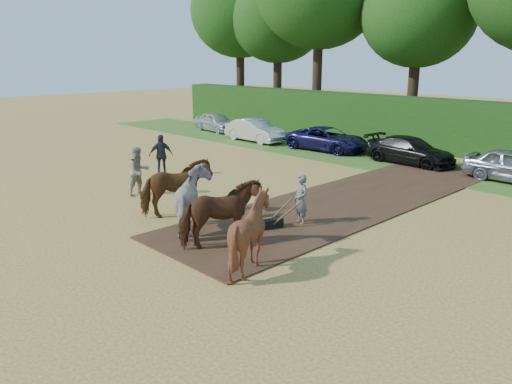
{
  "coord_description": "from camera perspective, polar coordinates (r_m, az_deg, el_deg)",
  "views": [
    {
      "loc": [
        12.07,
        -8.61,
        5.31
      ],
      "look_at": [
        1.78,
        1.36,
        1.4
      ],
      "focal_mm": 35.0,
      "sensor_mm": 36.0,
      "label": 1
    }
  ],
  "objects": [
    {
      "name": "ground",
      "position": [
        15.75,
        -8.09,
        -4.6
      ],
      "size": [
        120.0,
        120.0,
        0.0
      ],
      "primitive_type": "plane",
      "color": "gold",
      "rests_on": "ground"
    },
    {
      "name": "spectator_far",
      "position": [
        23.28,
        -10.81,
        4.17
      ],
      "size": [
        0.79,
        1.19,
        1.88
      ],
      "primitive_type": "imported",
      "rotation": [
        0.0,
        0.0,
        1.24
      ],
      "color": "#282D35",
      "rests_on": "ground"
    },
    {
      "name": "hedgerow",
      "position": [
        29.92,
        21.91,
        6.85
      ],
      "size": [
        46.0,
        1.6,
        3.0
      ],
      "primitive_type": "cube",
      "color": "#14380F",
      "rests_on": "ground"
    },
    {
      "name": "earth_strip",
      "position": [
        19.58,
        11.38,
        -0.71
      ],
      "size": [
        4.5,
        17.0,
        0.05
      ],
      "primitive_type": "cube",
      "color": "#472D1C",
      "rests_on": "ground"
    },
    {
      "name": "spectator_near",
      "position": [
        20.09,
        -13.24,
        2.33
      ],
      "size": [
        0.74,
        0.94,
        1.91
      ],
      "primitive_type": "imported",
      "rotation": [
        0.0,
        0.0,
        1.59
      ],
      "color": "#C3B799",
      "rests_on": "ground"
    },
    {
      "name": "grass_verge",
      "position": [
        26.17,
        17.48,
        2.88
      ],
      "size": [
        50.0,
        5.0,
        0.03
      ],
      "primitive_type": "cube",
      "color": "#38601E",
      "rests_on": "ground"
    },
    {
      "name": "parked_cars",
      "position": [
        26.14,
        17.84,
        4.38
      ],
      "size": [
        36.44,
        2.95,
        1.46
      ],
      "color": "silver",
      "rests_on": "ground"
    },
    {
      "name": "plough_team",
      "position": [
        14.82,
        -5.25,
        -1.76
      ],
      "size": [
        6.91,
        5.03,
        1.99
      ],
      "color": "brown",
      "rests_on": "ground"
    }
  ]
}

